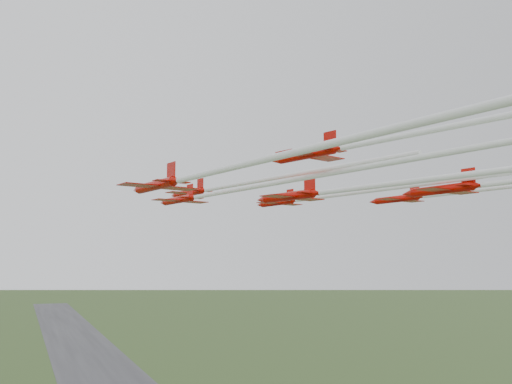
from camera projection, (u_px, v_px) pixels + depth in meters
name	position (u px, v px, depth m)	size (l,w,h in m)	color
runway	(97.00, 370.00, 262.22)	(38.00, 900.00, 0.04)	#303033
jet_lead	(231.00, 186.00, 93.55)	(18.76, 54.19, 2.77)	#C10B03
jet_row2_left	(255.00, 186.00, 69.81)	(19.96, 67.32, 2.52)	#C10B03
jet_row2_right	(329.00, 196.00, 88.21)	(16.47, 51.05, 2.49)	#C10B03
jet_row3_left	(225.00, 169.00, 57.51)	(18.56, 62.24, 2.91)	#C10B03
jet_row3_mid	(347.00, 189.00, 71.13)	(19.03, 48.59, 2.94)	#C10B03
jet_row3_right	(499.00, 188.00, 78.43)	(18.63, 65.66, 2.66)	#C10B03
jet_row4_left	(402.00, 136.00, 51.25)	(18.39, 47.94, 2.42)	#C10B03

